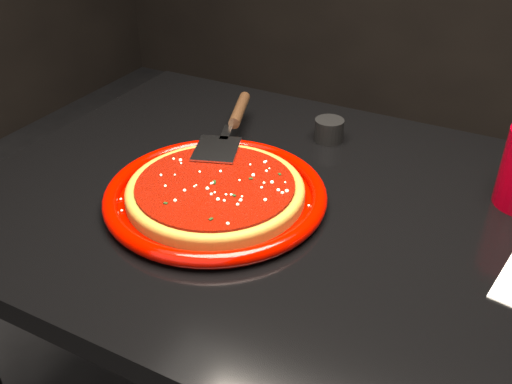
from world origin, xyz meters
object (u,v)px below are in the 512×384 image
at_px(table, 313,365).
at_px(pizza_server, 230,126).
at_px(ramekin, 329,130).
at_px(plate, 216,195).

relative_size(table, pizza_server, 3.67).
distance_m(table, ramekin, 0.47).
height_order(pizza_server, ramekin, pizza_server).
bearing_deg(plate, pizza_server, 112.56).
bearing_deg(table, pizza_server, 154.71).
relative_size(plate, ramekin, 6.40).
height_order(plate, pizza_server, pizza_server).
distance_m(table, pizza_server, 0.50).
height_order(table, plate, plate).
xyz_separation_m(table, pizza_server, (-0.24, 0.12, 0.42)).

